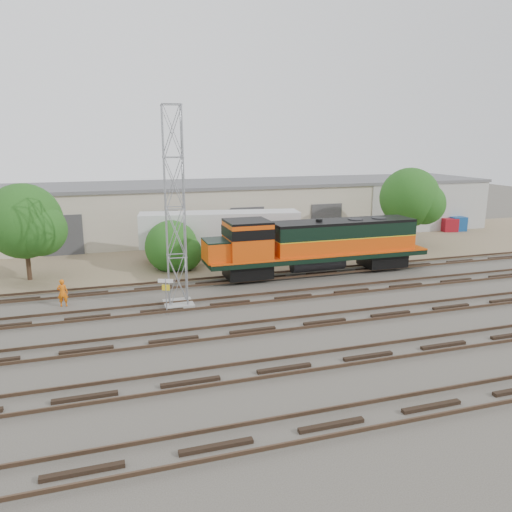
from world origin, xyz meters
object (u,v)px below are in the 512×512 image
object	(u,v)px
worker	(63,293)
semi_trailer	(224,230)
locomotive	(315,244)
signal_tower	(175,212)

from	to	relation	value
worker	semi_trailer	bearing A→B (deg)	-139.58
locomotive	semi_trailer	size ratio (longest dim) A/B	1.27
locomotive	worker	distance (m)	16.92
signal_tower	semi_trailer	size ratio (longest dim) A/B	0.88
worker	semi_trailer	size ratio (longest dim) A/B	0.13
locomotive	worker	bearing A→B (deg)	-173.57
signal_tower	worker	xyz separation A→B (m)	(-6.42, 1.89, -4.69)
signal_tower	semi_trailer	xyz separation A→B (m)	(5.34, 10.25, -3.08)
signal_tower	worker	world-z (taller)	signal_tower
signal_tower	semi_trailer	world-z (taller)	signal_tower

